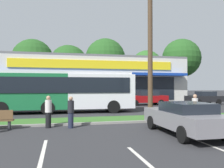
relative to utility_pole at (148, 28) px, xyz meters
name	(u,v)px	position (x,y,z in m)	size (l,w,h in m)	color
grass_median	(98,120)	(-3.18, 0.12, -5.68)	(56.00, 2.20, 0.12)	#386B28
curb_lip	(102,123)	(-3.18, -1.10, -5.68)	(56.00, 0.24, 0.12)	gray
parking_stripe_0	(41,159)	(-5.95, -6.79, -5.74)	(0.12, 4.80, 0.01)	silver
storefront_building	(89,80)	(-0.87, 23.05, -2.55)	(26.72, 15.19, 6.37)	beige
tree_mid_left	(33,60)	(-10.22, 31.22, 1.38)	(7.51, 7.51, 10.88)	#473323
tree_mid	(69,64)	(-3.67, 31.90, 0.70)	(7.45, 7.45, 10.17)	#473323
tree_mid_right	(105,58)	(3.44, 30.95, 1.92)	(7.83, 7.83, 11.58)	#473323
tree_right	(147,66)	(11.37, 29.16, 0.42)	(6.17, 6.17, 9.26)	#473323
tree_far_right	(181,58)	(19.06, 29.38, 2.23)	(7.84, 7.84, 11.90)	#473323
utility_pole	(148,28)	(0.00, 0.00, 0.00)	(3.09, 2.40, 10.78)	#4C3826
city_bus	(60,90)	(-5.35, 5.21, -3.98)	(11.76, 2.94, 3.25)	#196638
car_2	(204,98)	(11.25, 10.47, -4.97)	(4.12, 1.97, 1.52)	black
car_3	(146,98)	(4.13, 10.94, -4.92)	(4.79, 1.86, 1.61)	maroon
car_4	(185,117)	(-0.20, -4.61, -5.01)	(1.99, 4.68, 1.38)	slate
pedestrian_near_bench	(71,112)	(-4.89, -1.96, -4.95)	(0.32, 0.32, 1.57)	#1E2338
pedestrian_mid	(195,109)	(1.99, -2.00, -4.92)	(0.33, 0.33, 1.63)	#47423D
pedestrian_far	(48,112)	(-5.98, -1.65, -4.94)	(0.32, 0.32, 1.60)	black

